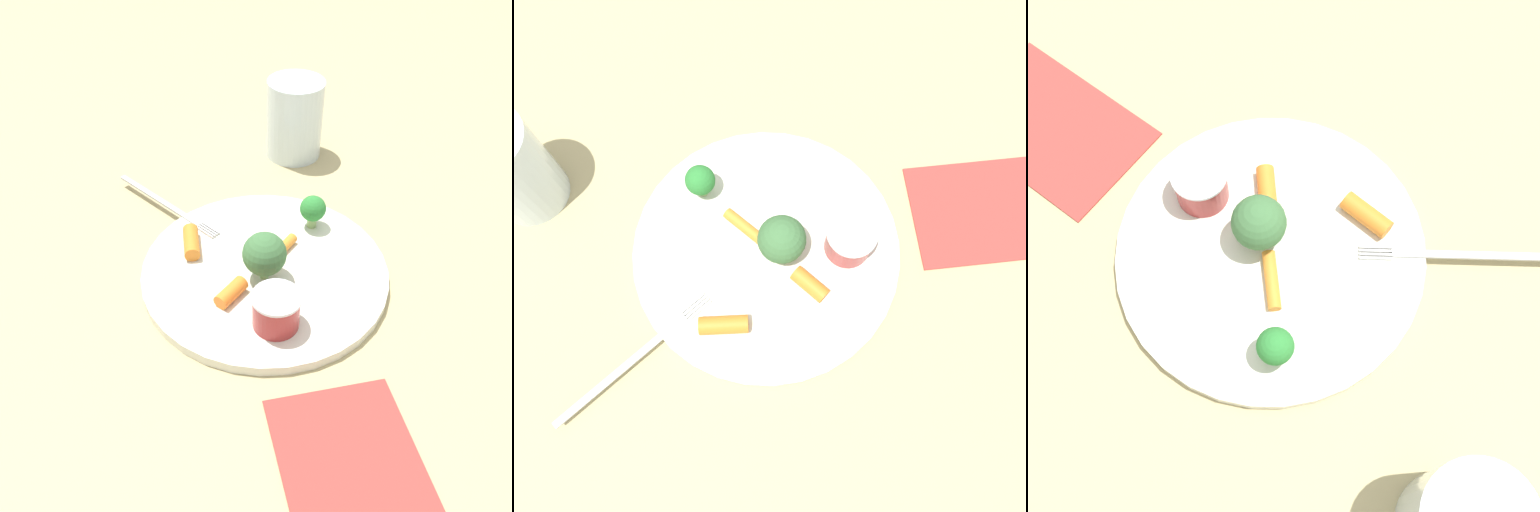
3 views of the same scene
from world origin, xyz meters
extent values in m
plane|color=tan|center=(0.00, 0.00, 0.00)|extent=(2.40, 2.40, 0.00)
cylinder|color=silver|center=(0.00, 0.00, 0.01)|extent=(0.27, 0.27, 0.01)
cylinder|color=maroon|center=(0.08, 0.01, 0.03)|extent=(0.05, 0.05, 0.04)
cylinder|color=silver|center=(0.08, 0.01, 0.05)|extent=(0.05, 0.05, 0.00)
cylinder|color=#86A962|center=(-0.07, 0.05, 0.02)|extent=(0.01, 0.01, 0.01)
sphere|color=#2C7D33|center=(-0.07, 0.05, 0.04)|extent=(0.03, 0.03, 0.03)
cylinder|color=#81B86B|center=(0.01, 0.00, 0.02)|extent=(0.01, 0.01, 0.02)
sphere|color=#3D6C3D|center=(0.01, 0.00, 0.05)|extent=(0.05, 0.05, 0.05)
cylinder|color=orange|center=(0.05, -0.03, 0.02)|extent=(0.04, 0.03, 0.02)
cylinder|color=orange|center=(-0.02, 0.02, 0.02)|extent=(0.05, 0.04, 0.01)
cylinder|color=orange|center=(-0.03, -0.08, 0.02)|extent=(0.05, 0.03, 0.02)
cube|color=silver|center=(-0.11, -0.14, 0.01)|extent=(0.10, 0.12, 0.00)
cube|color=silver|center=(-0.06, -0.07, 0.01)|extent=(0.02, 0.02, 0.00)
cube|color=silver|center=(-0.06, -0.07, 0.01)|extent=(0.02, 0.02, 0.00)
cube|color=silver|center=(-0.06, -0.07, 0.01)|extent=(0.02, 0.02, 0.00)
cube|color=silver|center=(-0.05, -0.07, 0.01)|extent=(0.02, 0.02, 0.00)
cylinder|color=silver|center=(-0.25, 0.03, 0.05)|extent=(0.08, 0.08, 0.11)
cube|color=#AA3933|center=(0.23, 0.08, 0.00)|extent=(0.20, 0.15, 0.00)
camera|label=1|loc=(0.43, 0.01, 0.42)|focal=38.05mm
camera|label=2|loc=(0.03, -0.17, 0.50)|focal=36.00mm
camera|label=3|loc=(-0.19, 0.13, 0.58)|focal=50.04mm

